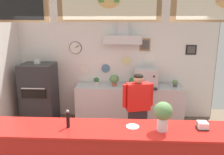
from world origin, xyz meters
The scene contains 13 objects.
back_wall_assembly centered at (0.01, 2.49, 1.61)m, with size 4.96×2.75×3.01m.
back_prep_counter centered at (0.35, 2.27, 0.46)m, with size 2.57×0.59×0.93m.
pizza_oven centered at (-1.80, 2.08, 0.74)m, with size 0.76×0.71×1.58m.
shop_worker centered at (0.48, 1.07, 0.80)m, with size 0.59×0.31×1.50m.
espresso_machine centered at (0.73, 2.24, 1.14)m, with size 0.53×0.55×0.44m.
potted_sage centered at (1.43, 2.25, 1.02)m, with size 0.13×0.13×0.17m.
potted_oregano centered at (-0.02, 2.25, 1.08)m, with size 0.22×0.22×0.27m.
potted_thyme centered at (0.42, 2.24, 1.05)m, with size 0.19×0.19×0.22m.
potted_rosemary centered at (-0.46, 2.30, 1.04)m, with size 0.14×0.14×0.19m.
pepper_grinder centered at (-0.55, -0.21, 1.15)m, with size 0.05×0.05×0.25m.
napkin_holder centered at (1.27, -0.15, 1.07)m, with size 0.16×0.15×0.11m.
basil_vase centered at (0.71, -0.24, 1.25)m, with size 0.24×0.24×0.39m.
condiment_plate centered at (0.33, -0.16, 1.04)m, with size 0.18×0.18×0.01m.
Camera 1 is at (0.19, -3.03, 2.43)m, focal length 36.52 mm.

